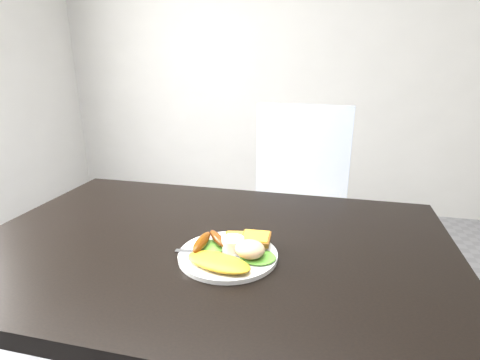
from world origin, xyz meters
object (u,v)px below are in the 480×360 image
person (208,146)px  dining_chair (296,228)px  plate (228,255)px  dining_table (211,248)px

person → dining_chair: bearing=171.2°
dining_chair → plate: (-0.09, -0.85, 0.31)m
dining_table → plate: size_ratio=5.21×
dining_chair → person: person is taller
dining_table → person: (-0.28, 0.83, 0.07)m
person → plate: bearing=109.8°
plate → person: bearing=110.9°
dining_chair → person: bearing=176.8°
dining_table → person: person is taller
dining_chair → plate: 0.90m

